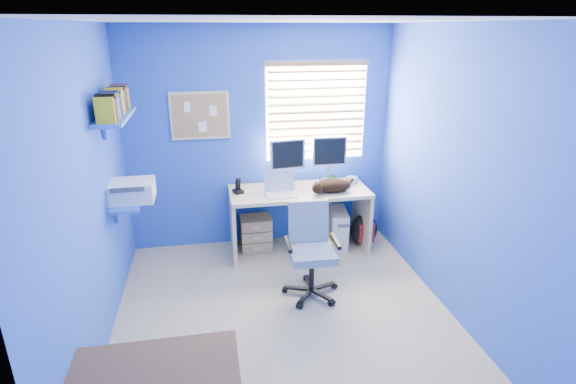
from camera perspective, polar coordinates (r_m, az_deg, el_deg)
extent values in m
cube|color=tan|center=(4.21, -0.41, -15.44)|extent=(3.00, 3.20, 0.00)
cube|color=white|center=(3.42, -0.52, 20.94)|extent=(3.00, 3.20, 0.00)
cube|color=blue|center=(5.15, -3.60, 6.65)|extent=(3.00, 0.01, 2.50)
cube|color=blue|center=(2.23, 6.96, -12.87)|extent=(3.00, 0.01, 2.50)
cube|color=blue|center=(3.69, -24.03, -0.69)|extent=(0.01, 3.20, 2.50)
cube|color=blue|center=(4.15, 20.41, 2.00)|extent=(0.01, 3.20, 2.50)
cube|color=#DAC081|center=(5.17, 1.39, -3.58)|extent=(1.56, 0.65, 0.74)
cube|color=silver|center=(4.83, -0.91, 0.80)|extent=(0.34, 0.27, 0.22)
cube|color=silver|center=(5.10, -0.09, 3.77)|extent=(0.41, 0.17, 0.54)
cube|color=silver|center=(5.26, 5.21, 4.18)|extent=(0.40, 0.13, 0.54)
cube|color=black|center=(4.93, -6.37, 0.79)|extent=(0.13, 0.14, 0.17)
imported|color=#306A3E|center=(5.21, 5.74, 1.48)|extent=(0.10, 0.09, 0.10)
cylinder|color=silver|center=(5.30, 8.11, 1.54)|extent=(0.13, 0.13, 0.07)
ellipsoid|color=black|center=(4.97, 5.70, 0.82)|extent=(0.46, 0.36, 0.15)
cube|color=beige|center=(5.34, 6.34, -4.58)|extent=(0.25, 0.46, 0.45)
cube|color=tan|center=(5.26, -4.07, -5.20)|extent=(0.35, 0.28, 0.41)
cube|color=yellow|center=(5.18, 5.43, -6.68)|extent=(0.03, 0.17, 0.24)
ellipsoid|color=black|center=(5.43, 9.61, -4.72)|extent=(0.34, 0.26, 0.38)
cylinder|color=black|center=(4.49, 2.97, -12.53)|extent=(0.54, 0.54, 0.06)
cylinder|color=black|center=(4.38, 3.02, -10.26)|extent=(0.05, 0.05, 0.35)
cube|color=#8591B1|center=(4.28, 3.07, -7.77)|extent=(0.44, 0.44, 0.08)
cube|color=#8591B1|center=(4.35, 2.60, -3.71)|extent=(0.39, 0.07, 0.40)
cube|color=white|center=(5.19, 3.59, 10.15)|extent=(1.15, 0.01, 1.10)
cube|color=#AA7349|center=(5.16, 3.67, 10.09)|extent=(1.10, 0.03, 1.00)
cube|color=#DAC081|center=(5.03, -11.11, 9.49)|extent=(0.64, 0.02, 0.52)
cube|color=tan|center=(5.03, -11.11, 9.47)|extent=(0.58, 0.01, 0.46)
cube|color=blue|center=(4.46, -19.68, -1.15)|extent=(0.26, 0.55, 0.03)
cube|color=silver|center=(4.42, -19.33, 0.15)|extent=(0.42, 0.34, 0.18)
cube|color=blue|center=(4.26, -21.09, 8.92)|extent=(0.24, 0.90, 0.03)
cube|color=navy|center=(4.24, -21.44, 10.56)|extent=(0.15, 0.80, 0.22)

